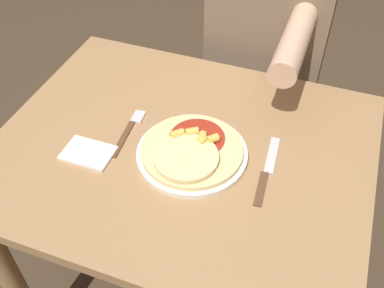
{
  "coord_description": "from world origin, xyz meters",
  "views": [
    {
      "loc": [
        0.29,
        -0.71,
        1.53
      ],
      "look_at": [
        0.03,
        -0.02,
        0.8
      ],
      "focal_mm": 42.0,
      "sensor_mm": 36.0,
      "label": 1
    }
  ],
  "objects": [
    {
      "name": "person_diner",
      "position": [
        0.09,
        0.55,
        0.74
      ],
      "size": [
        0.36,
        0.52,
        1.25
      ],
      "color": "#2D2D38",
      "rests_on": "ground_plane"
    },
    {
      "name": "dining_table",
      "position": [
        0.0,
        0.0,
        0.61
      ],
      "size": [
        0.91,
        0.73,
        0.76
      ],
      "color": "#9E754C",
      "rests_on": "ground_plane"
    },
    {
      "name": "knife",
      "position": [
        0.21,
        -0.01,
        0.76
      ],
      "size": [
        0.03,
        0.22,
        0.0
      ],
      "color": "brown",
      "rests_on": "dining_table"
    },
    {
      "name": "pizza",
      "position": [
        0.03,
        -0.03,
        0.78
      ],
      "size": [
        0.24,
        0.24,
        0.04
      ],
      "color": "#E0C689",
      "rests_on": "plate"
    },
    {
      "name": "plate",
      "position": [
        0.03,
        -0.02,
        0.76
      ],
      "size": [
        0.26,
        0.26,
        0.01
      ],
      "color": "silver",
      "rests_on": "dining_table"
    },
    {
      "name": "fork",
      "position": [
        -0.14,
        0.01,
        0.76
      ],
      "size": [
        0.03,
        0.18,
        0.0
      ],
      "color": "brown",
      "rests_on": "dining_table"
    },
    {
      "name": "napkin",
      "position": [
        -0.2,
        -0.1,
        0.76
      ],
      "size": [
        0.12,
        0.08,
        0.01
      ],
      "color": "silver",
      "rests_on": "dining_table"
    }
  ]
}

